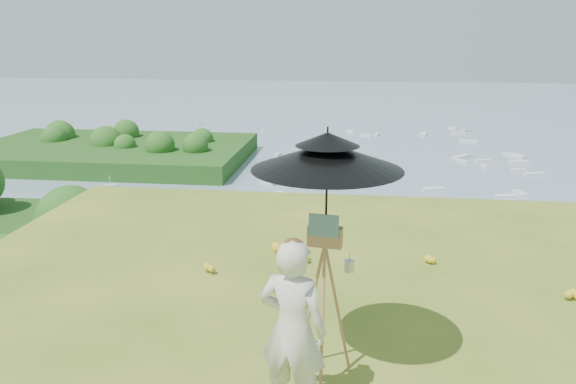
# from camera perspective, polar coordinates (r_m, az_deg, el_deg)

# --- Properties ---
(shoreline_tier) EXTENTS (170.00, 28.00, 8.00)m
(shoreline_tier) POSITION_cam_1_polar(r_m,az_deg,el_deg) (87.70, 7.59, -10.79)
(shoreline_tier) COLOR slate
(shoreline_tier) RESTS_ON bay_water
(bay_water) EXTENTS (700.00, 700.00, 0.00)m
(bay_water) POSITION_cam_1_polar(r_m,az_deg,el_deg) (246.33, 7.48, 6.99)
(bay_water) COLOR slate
(bay_water) RESTS_ON ground
(peninsula) EXTENTS (90.00, 60.00, 12.00)m
(peninsula) POSITION_cam_1_polar(r_m,az_deg,el_deg) (177.58, -17.47, 4.65)
(peninsula) COLOR #1D3D10
(peninsula) RESTS_ON bay_water
(slope_trees) EXTENTS (110.00, 50.00, 6.00)m
(slope_trees) POSITION_cam_1_polar(r_m,az_deg,el_deg) (42.56, 8.80, -9.46)
(slope_trees) COLOR #18531A
(slope_trees) RESTS_ON forest_slope
(harbor_town) EXTENTS (110.00, 22.00, 5.00)m
(harbor_town) POSITION_cam_1_polar(r_m,az_deg,el_deg) (85.01, 7.75, -6.87)
(harbor_town) COLOR silver
(harbor_town) RESTS_ON shoreline_tier
(moored_boats) EXTENTS (140.00, 140.00, 0.70)m
(moored_boats) POSITION_cam_1_polar(r_m,az_deg,el_deg) (168.91, 3.28, 3.21)
(moored_boats) COLOR silver
(moored_boats) RESTS_ON bay_water
(painter) EXTENTS (0.63, 0.49, 1.52)m
(painter) POSITION_cam_1_polar(r_m,az_deg,el_deg) (4.55, 0.48, -13.81)
(painter) COLOR silver
(painter) RESTS_ON ground
(field_easel) EXTENTS (0.67, 0.67, 1.56)m
(field_easel) POSITION_cam_1_polar(r_m,az_deg,el_deg) (5.03, 3.66, -10.55)
(field_easel) COLOR #AE7849
(field_easel) RESTS_ON ground
(sun_umbrella) EXTENTS (1.34, 1.34, 1.00)m
(sun_umbrella) POSITION_cam_1_polar(r_m,az_deg,el_deg) (4.70, 3.95, 0.63)
(sun_umbrella) COLOR black
(sun_umbrella) RESTS_ON field_easel
(painter_cap) EXTENTS (0.21, 0.24, 0.10)m
(painter_cap) POSITION_cam_1_polar(r_m,az_deg,el_deg) (4.24, 0.50, -5.31)
(painter_cap) COLOR #CB6F77
(painter_cap) RESTS_ON painter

